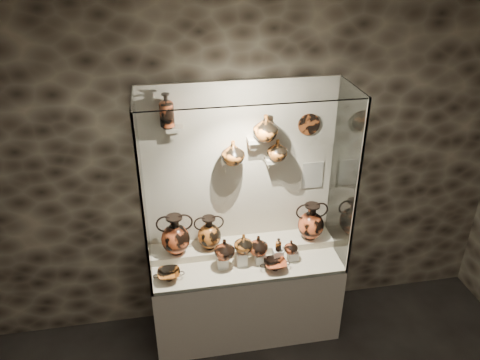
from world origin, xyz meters
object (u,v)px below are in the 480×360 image
amphora_right (311,221)px  kylix_left (169,274)px  lekythos_small (278,244)px  kylix_right (275,264)px  jug_b (244,243)px  jug_e (291,247)px  amphora_mid (209,232)px  ovoid_vase_b (266,128)px  ovoid_vase_a (233,152)px  jug_c (258,245)px  lekythos_tall (166,109)px  jug_a (225,249)px  ovoid_vase_c (277,150)px  amphora_left (175,235)px

amphora_right → kylix_left: size_ratio=1.45×
lekythos_small → kylix_right: bearing=-136.3°
amphora_right → jug_b: size_ratio=2.06×
jug_e → lekythos_small: bearing=176.4°
amphora_mid → ovoid_vase_b: size_ratio=1.47×
jug_e → ovoid_vase_a: 1.00m
jug_c → lekythos_tall: (-0.70, 0.25, 1.21)m
lekythos_tall → jug_b: bearing=-16.5°
jug_e → ovoid_vase_a: ovoid_vase_a is taller
kylix_right → lekythos_tall: bearing=138.1°
jug_a → ovoid_vase_c: ovoid_vase_c is taller
kylix_left → jug_b: bearing=-14.2°
amphora_left → jug_b: amphora_left is taller
amphora_right → ovoid_vase_a: ovoid_vase_a is taller
kylix_left → jug_a: bearing=-13.6°
ovoid_vase_a → jug_b: bearing=-95.2°
lekythos_tall → ovoid_vase_b: bearing=5.1°
jug_b → ovoid_vase_c: (0.33, 0.24, 0.76)m
amphora_mid → ovoid_vase_b: bearing=-22.1°
kylix_right → ovoid_vase_c: bearing=61.1°
jug_a → jug_b: jug_b is taller
amphora_left → jug_b: size_ratio=2.17×
jug_b → lekythos_tall: size_ratio=0.56×
jug_b → ovoid_vase_a: size_ratio=0.85×
jug_c → jug_e: size_ratio=1.41×
lekythos_small → ovoid_vase_b: size_ratio=0.65×
jug_a → kylix_right: (0.43, -0.11, -0.14)m
jug_b → ovoid_vase_b: 1.03m
jug_c → ovoid_vase_c: size_ratio=0.99×
amphora_left → ovoid_vase_b: (0.80, 0.05, 0.94)m
lekythos_small → kylix_right: 0.18m
jug_b → ovoid_vase_b: size_ratio=0.80×
amphora_right → lekythos_tall: 1.69m
amphora_right → jug_c: (-0.54, -0.18, -0.07)m
amphora_mid → ovoid_vase_c: size_ratio=1.75×
amphora_mid → jug_e: 0.74m
kylix_left → amphora_left: bearing=50.1°
amphora_right → lekythos_small: amphora_right is taller
kylix_right → jug_a: bearing=148.8°
kylix_right → ovoid_vase_b: (-0.04, 0.35, 1.15)m
amphora_mid → ovoid_vase_c: bearing=-21.0°
jug_c → lekythos_tall: bearing=174.9°
jug_b → kylix_right: bearing=-36.9°
lekythos_small → jug_b: bearing=154.5°
kylix_left → kylix_right: size_ratio=0.99×
amphora_left → lekythos_tall: 1.14m
amphora_mid → jug_b: size_ratio=1.83×
amphora_left → ovoid_vase_b: 1.23m
amphora_left → jug_b: (0.58, -0.17, -0.04)m
amphora_left → lekythos_tall: size_ratio=1.21×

